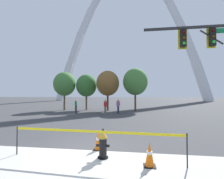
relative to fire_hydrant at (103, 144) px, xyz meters
The scene contains 14 objects.
ground_plane 1.23m from the fire_hydrant, 131.43° to the left, with size 240.00×240.00×0.00m, color #3D3D3F.
fire_hydrant is the anchor object (origin of this frame).
caution_tape_barrier 0.44m from the fire_hydrant, 135.43° to the right, with size 5.75×0.31×1.02m.
traffic_cone_by_hydrant 1.57m from the fire_hydrant, 16.05° to the right, with size 0.36×0.36×0.73m.
traffic_cone_mid_sidewalk 0.87m from the fire_hydrant, 113.35° to the left, with size 0.36×0.36×0.73m.
traffic_signal_gantry 7.15m from the fire_hydrant, 32.33° to the left, with size 5.02×0.44×6.00m.
monument_arch 52.62m from the fire_hydrant, 90.89° to the left, with size 50.98×2.31×45.40m.
tree_far_left 18.25m from the fire_hydrant, 118.45° to the left, with size 3.00×3.00×5.24m.
tree_left_mid 17.61m from the fire_hydrant, 108.93° to the left, with size 2.82×2.82×4.94m.
tree_center_left 16.39m from the fire_hydrant, 99.08° to the left, with size 3.03×3.03×5.30m.
tree_center_right 16.18m from the fire_hydrant, 86.07° to the left, with size 3.17×3.17×5.55m.
pedestrian_walking_left 12.81m from the fire_hydrant, 93.66° to the left, with size 0.38×0.39×1.59m.
pedestrian_standing_center 13.31m from the fire_hydrant, 114.47° to the left, with size 0.26×0.37×1.59m.
pedestrian_walking_right 12.16m from the fire_hydrant, 100.13° to the left, with size 0.37×0.26×1.59m.
Camera 1 is at (1.85, -6.34, 2.16)m, focal length 26.20 mm.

